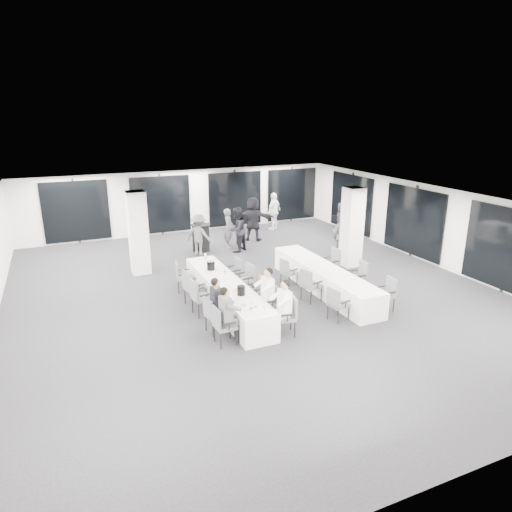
{
  "coord_description": "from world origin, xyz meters",
  "views": [
    {
      "loc": [
        -5.09,
        -11.86,
        5.28
      ],
      "look_at": [
        0.01,
        -0.2,
        1.23
      ],
      "focal_mm": 32.0,
      "sensor_mm": 36.0,
      "label": 1
    }
  ],
  "objects_px": {
    "ice_bucket_near": "(241,290)",
    "standing_guest_h": "(343,231)",
    "chair_side_right_near": "(387,292)",
    "standing_guest_a": "(229,226)",
    "chair_main_left_far": "(182,275)",
    "chair_side_right_mid": "(359,275)",
    "banquet_table_side": "(324,279)",
    "chair_side_right_far": "(332,261)",
    "chair_main_left_near": "(222,323)",
    "chair_main_right_near": "(288,314)",
    "chair_main_right_far": "(235,270)",
    "standing_guest_c": "(199,232)",
    "chair_side_left_far": "(287,271)",
    "ice_bucket_far": "(211,265)",
    "standing_guest_e": "(342,219)",
    "standing_guest_b": "(237,227)",
    "chair_main_left_fourth": "(192,286)",
    "standing_guest_f": "(253,216)",
    "chair_main_left_mid": "(199,295)",
    "chair_main_right_fourth": "(246,278)",
    "banquet_table_main": "(226,295)",
    "chair_side_left_mid": "(309,283)",
    "cocktail_table": "(201,237)",
    "chair_main_right_mid": "(257,289)",
    "standing_guest_d": "(274,209)",
    "chair_side_left_near": "(337,302)",
    "chair_main_left_second": "(213,313)"
  },
  "relations": [
    {
      "from": "chair_main_right_far",
      "to": "standing_guest_e",
      "type": "distance_m",
      "value": 6.69
    },
    {
      "from": "banquet_table_main",
      "to": "chair_main_right_far",
      "type": "distance_m",
      "value": 1.7
    },
    {
      "from": "ice_bucket_near",
      "to": "standing_guest_d",
      "type": "bearing_deg",
      "value": 59.26
    },
    {
      "from": "chair_main_right_near",
      "to": "chair_main_right_fourth",
      "type": "height_order",
      "value": "chair_main_right_fourth"
    },
    {
      "from": "standing_guest_c",
      "to": "ice_bucket_near",
      "type": "height_order",
      "value": "standing_guest_c"
    },
    {
      "from": "chair_side_left_mid",
      "to": "standing_guest_a",
      "type": "height_order",
      "value": "standing_guest_a"
    },
    {
      "from": "cocktail_table",
      "to": "chair_side_left_mid",
      "type": "height_order",
      "value": "cocktail_table"
    },
    {
      "from": "chair_main_left_mid",
      "to": "chair_main_left_fourth",
      "type": "bearing_deg",
      "value": 172.98
    },
    {
      "from": "chair_main_right_near",
      "to": "standing_guest_c",
      "type": "xyz_separation_m",
      "value": [
        -0.1,
        7.15,
        0.35
      ]
    },
    {
      "from": "cocktail_table",
      "to": "ice_bucket_far",
      "type": "xyz_separation_m",
      "value": [
        -1.02,
        -4.37,
        0.34
      ]
    },
    {
      "from": "standing_guest_f",
      "to": "ice_bucket_far",
      "type": "bearing_deg",
      "value": 89.58
    },
    {
      "from": "chair_side_right_near",
      "to": "chair_main_right_mid",
      "type": "bearing_deg",
      "value": 65.94
    },
    {
      "from": "chair_side_left_near",
      "to": "standing_guest_f",
      "type": "xyz_separation_m",
      "value": [
        1.11,
        8.09,
        0.55
      ]
    },
    {
      "from": "chair_main_right_fourth",
      "to": "standing_guest_a",
      "type": "distance_m",
      "value": 5.18
    },
    {
      "from": "chair_main_right_far",
      "to": "standing_guest_c",
      "type": "xyz_separation_m",
      "value": [
        -0.1,
        3.52,
        0.39
      ]
    },
    {
      "from": "chair_side_right_far",
      "to": "standing_guest_b",
      "type": "xyz_separation_m",
      "value": [
        -1.77,
        4.03,
        0.43
      ]
    },
    {
      "from": "chair_side_left_near",
      "to": "chair_side_right_near",
      "type": "bearing_deg",
      "value": 78.54
    },
    {
      "from": "chair_side_left_near",
      "to": "chair_side_right_mid",
      "type": "xyz_separation_m",
      "value": [
        1.67,
        1.36,
        0.05
      ]
    },
    {
      "from": "banquet_table_main",
      "to": "chair_side_left_mid",
      "type": "relative_size",
      "value": 5.08
    },
    {
      "from": "chair_side_right_mid",
      "to": "chair_main_left_near",
      "type": "bearing_deg",
      "value": 114.54
    },
    {
      "from": "chair_main_left_fourth",
      "to": "standing_guest_f",
      "type": "height_order",
      "value": "standing_guest_f"
    },
    {
      "from": "chair_side_right_mid",
      "to": "standing_guest_d",
      "type": "xyz_separation_m",
      "value": [
        1.06,
        8.06,
        0.4
      ]
    },
    {
      "from": "chair_main_right_fourth",
      "to": "chair_side_right_far",
      "type": "distance_m",
      "value": 3.18
    },
    {
      "from": "standing_guest_d",
      "to": "chair_main_left_mid",
      "type": "bearing_deg",
      "value": 18.65
    },
    {
      "from": "chair_main_left_mid",
      "to": "standing_guest_d",
      "type": "relative_size",
      "value": 0.51
    },
    {
      "from": "chair_main_right_near",
      "to": "chair_side_right_near",
      "type": "relative_size",
      "value": 1.05
    },
    {
      "from": "ice_bucket_near",
      "to": "standing_guest_h",
      "type": "bearing_deg",
      "value": 33.57
    },
    {
      "from": "standing_guest_b",
      "to": "chair_main_right_near",
      "type": "bearing_deg",
      "value": 45.24
    },
    {
      "from": "chair_side_right_far",
      "to": "standing_guest_f",
      "type": "xyz_separation_m",
      "value": [
        -0.56,
        5.26,
        0.5
      ]
    },
    {
      "from": "banquet_table_side",
      "to": "chair_side_right_far",
      "type": "xyz_separation_m",
      "value": [
        0.84,
        0.87,
        0.19
      ]
    },
    {
      "from": "chair_main_right_mid",
      "to": "chair_side_right_near",
      "type": "bearing_deg",
      "value": -109.79
    },
    {
      "from": "chair_side_left_far",
      "to": "ice_bucket_far",
      "type": "bearing_deg",
      "value": -110.95
    },
    {
      "from": "chair_side_left_near",
      "to": "standing_guest_f",
      "type": "bearing_deg",
      "value": 159.39
    },
    {
      "from": "chair_side_left_far",
      "to": "chair_main_right_far",
      "type": "bearing_deg",
      "value": -126.25
    },
    {
      "from": "banquet_table_side",
      "to": "chair_main_right_far",
      "type": "xyz_separation_m",
      "value": [
        -2.34,
        1.5,
        0.13
      ]
    },
    {
      "from": "banquet_table_main",
      "to": "chair_main_left_fourth",
      "type": "height_order",
      "value": "chair_main_left_fourth"
    },
    {
      "from": "banquet_table_main",
      "to": "ice_bucket_near",
      "type": "xyz_separation_m",
      "value": [
        0.04,
        -1.02,
        0.5
      ]
    },
    {
      "from": "banquet_table_side",
      "to": "chair_main_right_fourth",
      "type": "xyz_separation_m",
      "value": [
        -2.33,
        0.59,
        0.18
      ]
    },
    {
      "from": "ice_bucket_near",
      "to": "chair_side_right_mid",
      "type": "bearing_deg",
      "value": 5.62
    },
    {
      "from": "chair_side_right_near",
      "to": "standing_guest_a",
      "type": "bearing_deg",
      "value": 18.08
    },
    {
      "from": "chair_side_left_mid",
      "to": "standing_guest_d",
      "type": "bearing_deg",
      "value": 148.71
    },
    {
      "from": "chair_main_left_second",
      "to": "standing_guest_e",
      "type": "height_order",
      "value": "standing_guest_e"
    },
    {
      "from": "chair_main_left_mid",
      "to": "chair_main_right_fourth",
      "type": "distance_m",
      "value": 1.83
    },
    {
      "from": "chair_main_left_far",
      "to": "standing_guest_h",
      "type": "xyz_separation_m",
      "value": [
        6.45,
        0.99,
        0.46
      ]
    },
    {
      "from": "chair_main_left_near",
      "to": "chair_main_right_near",
      "type": "relative_size",
      "value": 0.98
    },
    {
      "from": "chair_side_left_mid",
      "to": "chair_main_right_far",
      "type": "bearing_deg",
      "value": -156.16
    },
    {
      "from": "chair_main_left_second",
      "to": "chair_main_right_near",
      "type": "xyz_separation_m",
      "value": [
        1.66,
        -0.81,
        0.02
      ]
    },
    {
      "from": "chair_side_right_far",
      "to": "standing_guest_h",
      "type": "height_order",
      "value": "standing_guest_h"
    },
    {
      "from": "chair_main_left_second",
      "to": "standing_guest_c",
      "type": "bearing_deg",
      "value": 158.39
    },
    {
      "from": "chair_main_right_far",
      "to": "standing_guest_h",
      "type": "relative_size",
      "value": 0.45
    }
  ]
}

